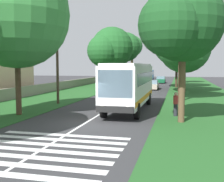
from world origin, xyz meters
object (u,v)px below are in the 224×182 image
Objects in this scene: coach_bus at (130,84)px; trailing_minibus_0 at (149,74)px; roadside_tree_right_3 at (183,48)px; roadside_tree_right_0 at (180,24)px; pedestrian at (176,104)px; roadside_tree_right_4 at (176,46)px; trailing_car_1 at (139,81)px; roadside_tree_left_0 at (111,49)px; roadside_tree_left_2 at (131,47)px; roadside_tree_left_4 at (126,48)px; roadside_tree_right_1 at (179,21)px; utility_pole at (57,55)px; trailing_car_2 at (161,80)px; roadside_tree_right_2 at (181,43)px; roadside_tree_left_1 at (12,18)px; trailing_car_0 at (152,85)px.

coach_bus is 46.21m from trailing_minibus_0.
roadside_tree_right_0 is at bearing 178.75° from roadside_tree_right_3.
roadside_tree_right_0 is 5.60m from pedestrian.
roadside_tree_right_4 reaches higher than roadside_tree_right_3.
roadside_tree_left_0 is at bearing 129.94° from trailing_car_1.
roadside_tree_left_2 is at bearing 87.59° from trailing_minibus_0.
roadside_tree_right_1 reaches higher than roadside_tree_left_4.
roadside_tree_right_3 is (-29.58, -11.96, -2.28)m from roadside_tree_left_2.
roadside_tree_left_4 is 35.39m from utility_pole.
roadside_tree_right_1 is at bearing -160.23° from roadside_tree_left_4.
roadside_tree_right_3 is at bearing -168.41° from trailing_car_2.
roadside_tree_right_1 is 12.23m from utility_pole.
pedestrian is (-32.34, -7.04, 0.24)m from trailing_car_1.
trailing_car_1 is 0.41× the size of roadside_tree_right_2.
roadside_tree_right_2 is 36.24m from utility_pole.
roadside_tree_right_1 is at bearing -169.87° from trailing_minibus_0.
trailing_car_2 is 8.48m from roadside_tree_right_2.
coach_bus is at bearing -60.39° from roadside_tree_left_1.
trailing_car_1 is 0.40× the size of roadside_tree_right_1.
utility_pole is 5.19× the size of pedestrian.
roadside_tree_right_2 is (6.20, -7.47, 7.45)m from trailing_car_1.
roadside_tree_left_4 is at bearing -3.03° from roadside_tree_left_0.
utility_pole is 12.24m from pedestrian.
roadside_tree_right_4 is (-11.99, -3.07, 6.20)m from trailing_car_2.
trailing_car_0 is 2.54× the size of pedestrian.
trailing_minibus_0 is 0.63× the size of roadside_tree_right_3.
roadside_tree_right_3 is (-20.61, -11.73, -1.47)m from roadside_tree_left_4.
roadside_tree_right_0 is at bearing 179.69° from roadside_tree_right_2.
trailing_minibus_0 is 13.97m from roadside_tree_right_2.
trailing_car_2 is at bearing -0.19° from coach_bus.
roadside_tree_left_0 is (5.66, 7.90, 5.79)m from trailing_car_0.
roadside_tree_right_0 is 0.81× the size of roadside_tree_right_1.
trailing_minibus_0 is 0.55× the size of roadside_tree_left_1.
roadside_tree_left_1 reaches higher than roadside_tree_left_0.
roadside_tree_right_0 is at bearing -170.98° from trailing_car_0.
roadside_tree_left_1 reaches higher than roadside_tree_right_3.
trailing_car_2 is 31.87m from roadside_tree_right_1.
trailing_car_0 is 0.45× the size of roadside_tree_right_3.
roadside_tree_right_1 is 1.14× the size of roadside_tree_right_3.
pedestrian is at bearing -170.67° from trailing_car_0.
roadside_tree_right_3 is at bearing -150.35° from roadside_tree_left_4.
roadside_tree_left_2 is at bearing -0.09° from roadside_tree_left_1.
pedestrian is (-4.29, -10.86, -3.67)m from utility_pole.
roadside_tree_right_2 is (-0.84, -3.95, 7.45)m from trailing_car_2.
trailing_car_2 is 42.70m from roadside_tree_left_1.
roadside_tree_right_3 is at bearing -172.42° from roadside_tree_right_4.
roadside_tree_left_2 is 23.80m from roadside_tree_right_4.
roadside_tree_left_4 reaches higher than trailing_car_0.
roadside_tree_right_0 reaches higher than coach_bus.
roadside_tree_left_0 is 23.16m from roadside_tree_right_1.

